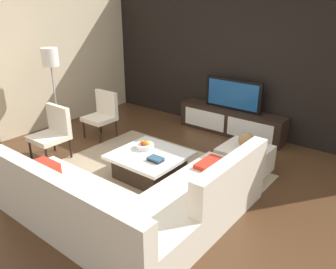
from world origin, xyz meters
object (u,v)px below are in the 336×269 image
Objects in this scene: television at (233,95)px; floor_lamp at (51,64)px; fruit_bowl at (145,145)px; book_stack at (156,159)px; sectional_couch at (134,204)px; accent_chair_near at (53,130)px; ottoman at (244,160)px; coffee_table at (150,165)px; media_console at (231,122)px; decorative_ball at (246,140)px; accent_chair_far at (103,112)px.

floor_lamp is at bearing -139.13° from television.
fruit_bowl is 1.31× the size of book_stack.
sectional_couch is 2.38m from accent_chair_near.
floor_lamp is at bearing -165.21° from ottoman.
coffee_table is 1.45× the size of ottoman.
floor_lamp reaches higher than media_console.
decorative_ball reaches higher than book_stack.
accent_chair_far is (-0.07, 1.13, 0.00)m from accent_chair_near.
accent_chair_far is 4.07× the size of book_stack.
book_stack reaches higher than ottoman.
fruit_bowl is at bearing 13.93° from accent_chair_near.
accent_chair_near reaches higher than media_console.
television is 3.38m from floor_lamp.
floor_lamp is 1.93× the size of accent_chair_far.
media_console is 1.26× the size of floor_lamp.
sectional_couch is 1.36m from fruit_bowl.
television is 2.37m from coffee_table.
decorative_ball is at bearing 45.06° from coffee_table.
book_stack is at bearing -124.69° from decorative_ball.
ottoman is at bearing 0.00° from decorative_ball.
book_stack is at bearing -87.02° from media_console.
floor_lamp is 2.44m from fruit_bowl.
media_console is 3.29m from accent_chair_near.
coffee_table is 2.70m from floor_lamp.
television is 1.59m from decorative_ball.
media_console is 1.59m from decorative_ball.
coffee_table is 4.76× the size of book_stack.
floor_lamp reaches higher than book_stack.
accent_chair_far is 3.63× the size of decorative_ball.
fruit_bowl is (-0.28, -2.20, -0.36)m from television.
floor_lamp reaches higher than decorative_ball.
accent_chair_near is at bearing -164.82° from coffee_table.
sectional_couch is 11.65× the size of book_stack.
accent_chair_far is (-2.78, -0.36, 0.29)m from ottoman.
floor_lamp is at bearing 174.67° from book_stack.
decorative_ball reaches higher than fruit_bowl.
decorative_ball is at bearing 7.24° from accent_chair_far.
media_console is at bearing 40.86° from floor_lamp.
accent_chair_near reaches higher than ottoman.
accent_chair_far is 2.81m from decorative_ball.
ottoman is at bearing 7.24° from accent_chair_far.
fruit_bowl is (-0.80, 1.09, 0.14)m from sectional_couch.
fruit_bowl is 1.52m from decorative_ball.
sectional_couch reaches higher than coffee_table.
sectional_couch is at bearing -101.28° from ottoman.
coffee_table is (-0.10, -2.30, -0.05)m from media_console.
coffee_table is at bearing -20.93° from accent_chair_far.
television is 1.32× the size of accent_chair_near.
accent_chair_near is at bearing 167.04° from sectional_couch.
decorative_ball is (3.44, 0.91, -0.88)m from floor_lamp.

